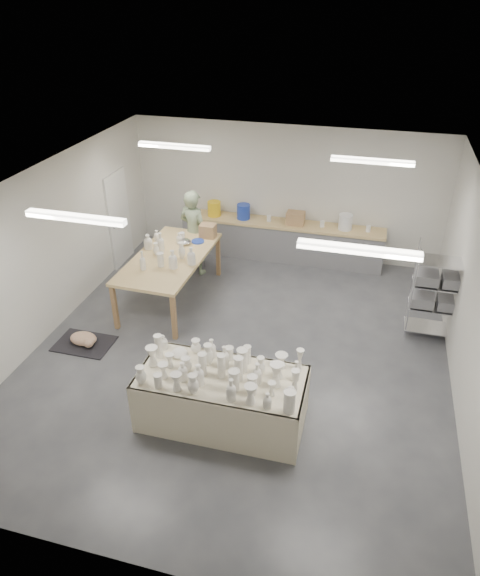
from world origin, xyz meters
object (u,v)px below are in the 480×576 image
(potter, at_px, (194,232))
(work_table, at_px, (172,255))
(drying_table, at_px, (222,396))
(red_stool, at_px, (199,254))

(potter, bearing_deg, work_table, 106.13)
(drying_table, bearing_deg, potter, 113.70)
(work_table, bearing_deg, potter, 89.72)
(drying_table, height_order, red_stool, drying_table)
(drying_table, xyz_separation_m, red_stool, (-1.89, 4.49, -0.18))
(work_table, relative_size, potter, 1.40)
(drying_table, relative_size, potter, 1.26)
(red_stool, bearing_deg, work_table, -91.43)
(work_table, distance_m, red_stool, 1.59)
(work_table, bearing_deg, red_stool, 90.05)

